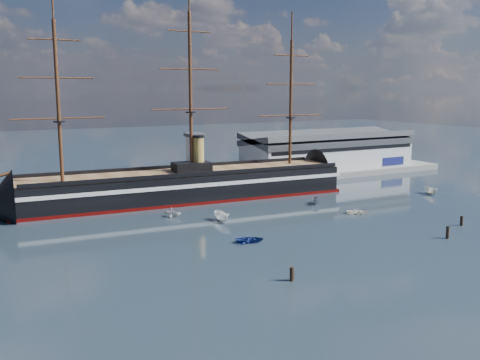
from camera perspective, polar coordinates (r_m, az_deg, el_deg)
name	(u,v)px	position (r m, az deg, el deg)	size (l,w,h in m)	color
ground	(238,212)	(131.44, -0.21, -3.47)	(600.00, 600.00, 0.00)	#252E3B
quay	(212,186)	(167.35, -3.01, -0.61)	(180.00, 18.00, 2.00)	slate
warehouse	(328,151)	(194.56, 9.35, 3.10)	(63.00, 21.00, 11.60)	#B7BABC
quay_tower	(195,157)	(160.30, -4.84, 2.43)	(5.00, 5.00, 15.00)	silver
warship	(179,186)	(145.37, -6.51, -0.63)	(113.36, 21.89, 53.94)	black
motorboat_a	(222,221)	(122.66, -1.95, -4.44)	(7.05, 2.59, 2.82)	white
motorboat_b	(250,242)	(106.38, 1.07, -6.66)	(3.46, 1.39, 1.62)	navy
motorboat_c	(316,204)	(142.07, 8.07, -2.56)	(5.27, 1.93, 2.11)	slate
motorboat_d	(173,217)	(127.94, -7.18, -3.92)	(6.80, 2.95, 2.49)	silver
motorboat_e	(357,214)	(133.00, 12.42, -3.54)	(3.29, 1.32, 1.54)	white
motorboat_f	(431,194)	(163.03, 19.68, -1.45)	(6.46, 2.37, 2.58)	beige
piling_near_left	(292,281)	(86.33, 5.52, -10.66)	(0.64, 0.64, 3.00)	black
piling_near_right	(447,238)	(116.81, 21.22, -5.84)	(0.64, 0.64, 3.29)	black
piling_far_right	(461,226)	(128.78, 22.53, -4.51)	(0.64, 0.64, 2.88)	black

